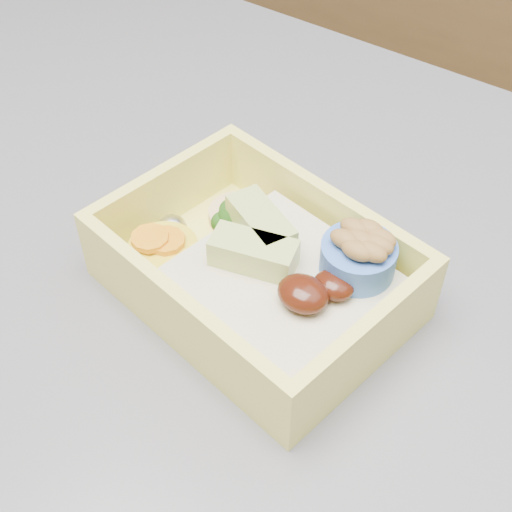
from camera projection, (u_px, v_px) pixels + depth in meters
The scene contains 1 object.
bento_box at pixel (266, 272), 0.38m from camera, with size 0.18×0.14×0.06m.
Camera 1 is at (0.17, -0.17, 1.22)m, focal length 50.00 mm.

